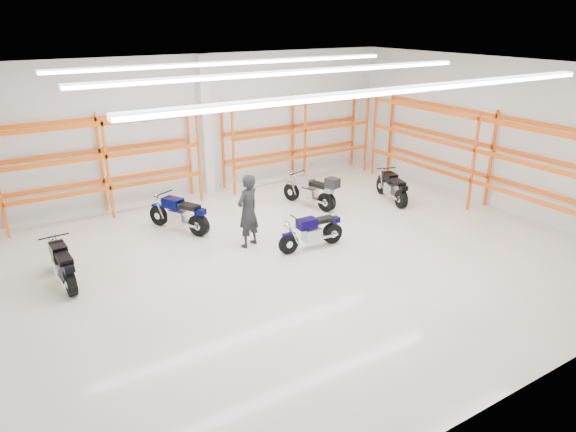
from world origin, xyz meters
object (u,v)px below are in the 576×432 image
motorcycle_back_a (63,265)px  motorcycle_back_b (181,215)px  standing_man (248,211)px  motorcycle_back_c (313,191)px  motorcycle_main (314,232)px  structural_column (206,126)px  motorcycle_back_d (393,188)px

motorcycle_back_a → motorcycle_back_b: (3.31, 1.49, 0.03)m
motorcycle_back_a → standing_man: size_ratio=1.03×
motorcycle_back_b → motorcycle_back_c: 4.21m
motorcycle_main → motorcycle_back_b: size_ratio=0.98×
motorcycle_main → motorcycle_back_b: motorcycle_back_b is taller
motorcycle_back_a → motorcycle_back_c: 7.59m
motorcycle_main → structural_column: 5.90m
motorcycle_back_a → structural_column: size_ratio=0.44×
motorcycle_main → motorcycle_back_a: bearing=167.0°
motorcycle_main → standing_man: standing_man is taller
standing_man → motorcycle_back_d: bearing=164.2°
motorcycle_back_c → structural_column: structural_column is taller
motorcycle_back_a → structural_column: bearing=38.4°
motorcycle_back_b → standing_man: size_ratio=1.00×
motorcycle_back_b → motorcycle_back_c: size_ratio=0.91×
motorcycle_back_a → standing_man: 4.49m
motorcycle_back_b → motorcycle_back_c: motorcycle_back_c is taller
motorcycle_back_c → motorcycle_back_d: size_ratio=1.09×
motorcycle_back_d → structural_column: size_ratio=0.43×
motorcycle_back_d → standing_man: bearing=-174.0°
structural_column → standing_man: bearing=-101.3°
motorcycle_main → motorcycle_back_d: size_ratio=0.96×
structural_column → motorcycle_back_a: bearing=-141.6°
motorcycle_back_c → standing_man: bearing=-154.0°
motorcycle_back_b → structural_column: 3.87m
motorcycle_back_b → motorcycle_back_d: 6.78m
motorcycle_main → motorcycle_back_d: 4.43m
motorcycle_back_a → motorcycle_back_b: motorcycle_back_b is taller
standing_man → motorcycle_back_b: bearing=-80.2°
motorcycle_back_a → motorcycle_back_b: 3.63m
standing_man → motorcycle_back_c: bearing=-175.9°
motorcycle_back_b → structural_column: (2.06, 2.76, 1.77)m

